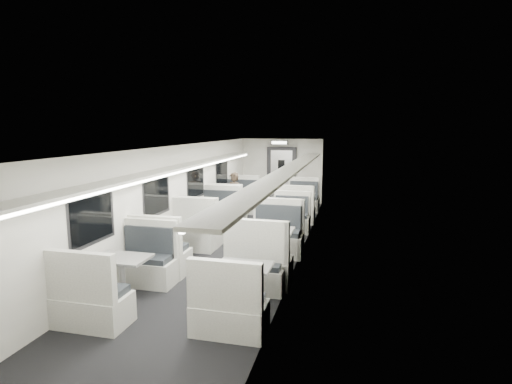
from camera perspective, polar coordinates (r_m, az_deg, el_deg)
The scene contains 19 objects.
room at distance 9.21m, azimuth -2.78°, elevation -0.92°, with size 3.24×12.24×2.64m.
booth_left_a at distance 12.54m, azimuth -3.16°, elevation -1.87°, with size 1.13×2.29×1.23m.
booth_left_b at distance 10.48m, azimuth -6.68°, elevation -4.17°, with size 1.11×2.26×1.21m.
booth_left_c at distance 8.75m, azimuth -11.10°, elevation -7.00°, with size 1.10×2.24×1.20m.
booth_left_d at distance 6.98m, azimuth -18.58°, elevation -11.69°, with size 1.07×2.17×1.16m.
booth_right_a at distance 12.75m, azimuth 6.33°, elevation -1.84°, with size 1.06×2.15×1.15m.
booth_right_b at distance 10.19m, azimuth 4.40°, elevation -4.73°, with size 1.01×2.05×1.10m.
booth_right_c at distance 8.10m, azimuth 1.86°, elevation -8.03°, with size 1.15×2.34×1.25m.
booth_right_d at distance 6.39m, azimuth -1.70°, elevation -13.32°, with size 1.02×2.08×1.11m.
passenger at distance 12.02m, azimuth -3.16°, elevation -0.73°, with size 0.54×0.36×1.49m, color black.
window_a at distance 12.84m, azimuth -4.87°, elevation 2.63°, with size 0.02×1.18×0.84m, color black.
window_b at distance 10.79m, azimuth -8.57°, elevation 1.30°, with size 0.02×1.18×0.84m, color black.
window_c at distance 8.82m, azimuth -13.96°, elevation -0.64°, with size 0.02×1.18×0.84m, color black.
window_d at distance 6.99m, azimuth -22.32°, elevation -3.63°, with size 0.02×1.18×0.84m, color black.
luggage_rack_left at distance 9.26m, azimuth -10.76°, elevation 3.46°, with size 0.46×10.40×0.09m.
luggage_rack_right at distance 8.55m, azimuth 4.65°, elevation 3.12°, with size 0.46×10.40×0.09m.
vestibule_door at distance 14.96m, azimuth 3.66°, elevation 2.38°, with size 1.10×0.13×2.10m.
exit_sign at distance 14.38m, azimuth 3.37°, elevation 7.07°, with size 0.62×0.12×0.16m.
wall_notice at distance 14.78m, azimuth 6.54°, elevation 4.05°, with size 0.32×0.02×0.40m, color silver.
Camera 1 is at (2.57, -8.69, 2.82)m, focal length 28.00 mm.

